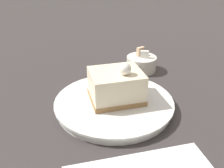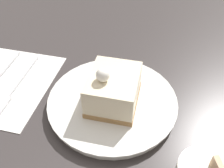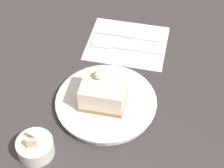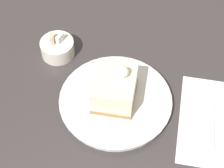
{
  "view_description": "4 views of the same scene",
  "coord_description": "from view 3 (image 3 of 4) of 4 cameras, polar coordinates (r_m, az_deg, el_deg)",
  "views": [
    {
      "loc": [
        0.41,
        -0.12,
        0.26
      ],
      "look_at": [
        0.01,
        0.01,
        0.04
      ],
      "focal_mm": 40.0,
      "sensor_mm": 36.0,
      "label": 1
    },
    {
      "loc": [
        -0.03,
        0.3,
        0.33
      ],
      "look_at": [
        0.02,
        0.0,
        0.05
      ],
      "focal_mm": 40.0,
      "sensor_mm": 36.0,
      "label": 2
    },
    {
      "loc": [
        -0.51,
        -0.09,
        0.65
      ],
      "look_at": [
        0.03,
        -0.0,
        0.07
      ],
      "focal_mm": 60.0,
      "sensor_mm": 36.0,
      "label": 3
    },
    {
      "loc": [
        0.07,
        -0.42,
        0.63
      ],
      "look_at": [
        0.01,
        0.02,
        0.05
      ],
      "focal_mm": 60.0,
      "sensor_mm": 36.0,
      "label": 4
    }
  ],
  "objects": [
    {
      "name": "ground_plane",
      "position": [
        0.83,
        -0.55,
        -4.43
      ],
      "size": [
        4.0,
        4.0,
        0.0
      ],
      "primitive_type": "plane",
      "color": "#383333"
    },
    {
      "name": "plate",
      "position": [
        0.84,
        -0.89,
        -2.82
      ],
      "size": [
        0.23,
        0.23,
        0.02
      ],
      "color": "silver",
      "rests_on": "ground_plane"
    },
    {
      "name": "cake_slice",
      "position": [
        0.81,
        -1.3,
        -1.25
      ],
      "size": [
        0.09,
        0.1,
        0.08
      ],
      "rotation": [
        0.0,
        0.0,
        -0.05
      ],
      "color": "#9E7547",
      "rests_on": "plate"
    },
    {
      "name": "napkin",
      "position": [
        0.99,
        2.32,
        6.27
      ],
      "size": [
        0.19,
        0.21,
        0.0
      ],
      "rotation": [
        0.0,
        0.0,
        -0.06
      ],
      "color": "white",
      "rests_on": "ground_plane"
    },
    {
      "name": "fork",
      "position": [
        0.97,
        1.1,
        5.64
      ],
      "size": [
        0.03,
        0.18,
        0.0
      ],
      "rotation": [
        0.0,
        0.0,
        -0.05
      ],
      "color": "silver",
      "rests_on": "napkin"
    },
    {
      "name": "knife",
      "position": [
        1.0,
        3.6,
        7.17
      ],
      "size": [
        0.02,
        0.19,
        0.0
      ],
      "rotation": [
        0.0,
        0.0,
        -0.05
      ],
      "color": "silver",
      "rests_on": "napkin"
    },
    {
      "name": "sugar_bowl",
      "position": [
        0.77,
        -11.6,
        -9.4
      ],
      "size": [
        0.07,
        0.07,
        0.06
      ],
      "color": "silver",
      "rests_on": "ground_plane"
    }
  ]
}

